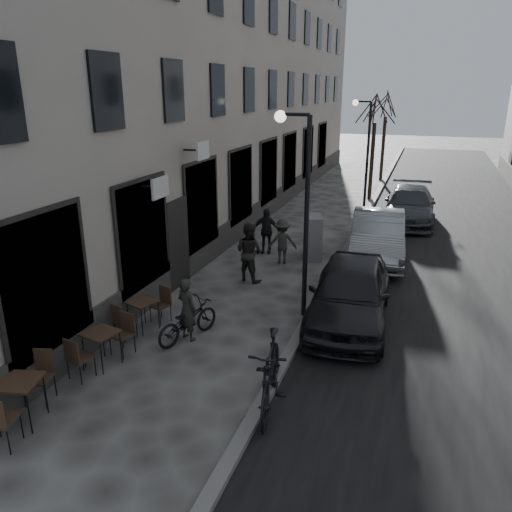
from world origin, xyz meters
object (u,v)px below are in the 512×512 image
Objects in this scene: bicycle at (188,321)px; pedestrian_mid at (282,242)px; utility_cabinet at (313,237)px; bistro_set_b at (102,345)px; car_far at (410,205)px; moped at (271,373)px; pedestrian_far at (266,231)px; bistro_set_a at (21,397)px; car_near at (350,293)px; pedestrian_near at (249,252)px; car_mid at (377,236)px; tree_near at (376,107)px; streetlamp_far at (365,144)px; tree_far at (386,104)px; streetlamp_near at (300,194)px; bistro_set_c at (143,312)px.

bicycle is 5.85m from pedestrian_mid.
bistro_set_b is at bearing -125.44° from utility_cabinet.
pedestrian_mid is 7.97m from car_far.
pedestrian_far is at bearing 98.49° from moped.
car_near is at bearing 36.43° from bistro_set_a.
pedestrian_near is 6.38m from moped.
bistro_set_a is 12.11m from car_mid.
car_near is at bearing -85.21° from tree_near.
bistro_set_a is (-3.42, -17.85, -2.65)m from streetlamp_far.
tree_far is 3.27× the size of bistro_set_a.
car_mid is (3.78, 0.63, -0.01)m from pedestrian_far.
tree_far reaches higher than pedestrian_near.
moped is at bearing -88.64° from tree_near.
tree_near is (0.07, 15.00, 1.50)m from streetlamp_near.
car_near is at bearing 106.40° from pedestrian_mid.
utility_cabinet is 4.95m from car_near.
streetlamp_far is 1.05× the size of car_mid.
utility_cabinet is at bearing 87.84° from moped.
bistro_set_b is 1.00× the size of pedestrian_far.
bistro_set_a is (-3.49, -20.85, -4.15)m from tree_near.
streetlamp_near is 3.28× the size of bistro_set_c.
streetlamp_far is 3.17× the size of bistro_set_b.
streetlamp_near is 2.23× the size of moped.
bistro_set_a is at bearing -97.41° from tree_far.
bistro_set_c is at bearing -101.17° from tree_near.
moped is (-1.74, -14.72, -0.06)m from car_far.
moped is at bearing 10.82° from bistro_set_a.
bistro_set_a is at bearing -132.53° from car_near.
bistro_set_c is 1.03× the size of utility_cabinet.
moped is (1.99, -7.68, -0.07)m from pedestrian_mid.
pedestrian_near is at bearing -98.92° from tree_near.
car_near is (4.63, 2.03, 0.34)m from bistro_set_c.
pedestrian_near reaches higher than moped.
car_far is at bearing 56.72° from bistro_set_a.
car_near reaches higher than bicycle.
pedestrian_mid is 0.93× the size of pedestrian_far.
car_near reaches higher than bistro_set_b.
bicycle is 1.16× the size of pedestrian_mid.
tree_near is 6.00m from tree_far.
tree_far is 3.16× the size of pedestrian_near.
pedestrian_far reaches higher than pedestrian_mid.
tree_far is 25.32m from moped.
streetlamp_near is at bearing 87.58° from moped.
utility_cabinet is at bearing -93.82° from tree_near.
car_near reaches higher than utility_cabinet.
pedestrian_far reaches higher than car_far.
bicycle is at bearing -95.29° from tree_far.
utility_cabinet is (2.61, 8.29, 0.28)m from bistro_set_b.
streetlamp_far is 14.69m from bistro_set_c.
tree_near reaches higher than pedestrian_mid.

